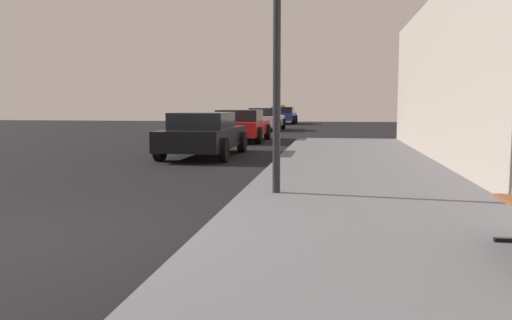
% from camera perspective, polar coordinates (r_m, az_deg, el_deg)
% --- Properties ---
extents(ground_plane, '(80.00, 80.00, 0.00)m').
position_cam_1_polar(ground_plane, '(6.64, -23.33, -7.72)').
color(ground_plane, black).
extents(sidewalk, '(4.00, 32.00, 0.15)m').
position_cam_1_polar(sidewalk, '(5.69, 13.91, -8.88)').
color(sidewalk, '#5B5B60').
rests_on(sidewalk, ground_plane).
extents(street_lamp, '(0.36, 0.36, 4.05)m').
position_cam_1_polar(street_lamp, '(8.32, 2.25, 15.90)').
color(street_lamp, black).
rests_on(street_lamp, sidewalk).
extents(car_black, '(1.94, 4.47, 1.27)m').
position_cam_1_polar(car_black, '(15.46, -5.58, 2.76)').
color(car_black, black).
rests_on(car_black, ground_plane).
extents(car_red, '(2.06, 4.17, 1.27)m').
position_cam_1_polar(car_red, '(21.62, -1.67, 3.72)').
color(car_red, red).
rests_on(car_red, ground_plane).
extents(car_white, '(2.03, 4.17, 1.27)m').
position_cam_1_polar(car_white, '(30.70, 1.01, 4.40)').
color(car_white, white).
rests_on(car_white, ground_plane).
extents(car_blue, '(1.99, 4.02, 1.43)m').
position_cam_1_polar(car_blue, '(40.24, 2.87, 4.78)').
color(car_blue, '#233899').
rests_on(car_blue, ground_plane).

